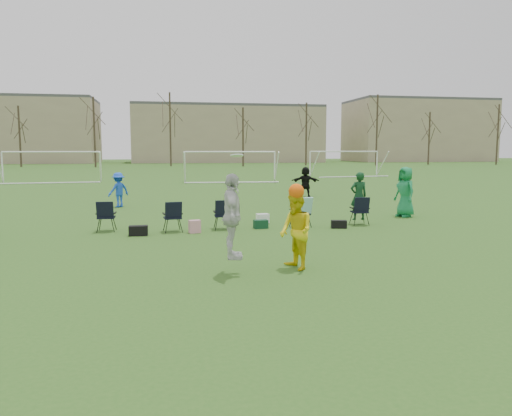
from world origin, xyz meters
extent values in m
plane|color=#2C571B|center=(0.00, 0.00, 0.00)|extent=(260.00, 260.00, 0.00)
imported|color=blue|center=(-3.39, 14.95, 0.78)|extent=(1.15, 1.07, 1.56)
imported|color=#157B44|center=(7.71, 9.54, 0.96)|extent=(0.82, 1.06, 1.92)
imported|color=black|center=(6.27, 18.17, 0.83)|extent=(1.60, 0.79, 1.65)
imported|color=silver|center=(-0.07, 1.84, 1.22)|extent=(0.53, 1.07, 1.75)
imported|color=yellow|center=(1.34, 2.09, 0.83)|extent=(0.81, 0.94, 1.66)
sphere|color=#F75A0D|center=(1.34, 2.09, 1.69)|extent=(0.33, 0.33, 0.33)
cylinder|color=white|center=(0.03, 1.85, 2.46)|extent=(0.27, 0.27, 0.08)
imported|color=#0F3A1C|center=(5.21, 8.05, 0.98)|extent=(0.62, 0.41, 1.66)
cube|color=black|center=(-2.20, 7.09, 0.15)|extent=(0.56, 0.32, 0.30)
cube|color=pink|center=(-0.49, 7.26, 0.20)|extent=(0.39, 0.28, 0.40)
cube|color=#103C23|center=(1.70, 7.77, 0.14)|extent=(0.47, 0.32, 0.28)
cube|color=white|center=(2.01, 8.98, 0.16)|extent=(0.44, 0.33, 0.32)
cylinder|color=silver|center=(3.20, 8.82, 0.15)|extent=(0.26, 0.26, 0.30)
cube|color=black|center=(4.24, 7.32, 0.13)|extent=(0.55, 0.36, 0.26)
cube|color=black|center=(-3.23, 8.12, 0.48)|extent=(0.62, 0.62, 0.96)
cube|color=black|center=(-1.16, 7.64, 0.48)|extent=(0.67, 0.67, 0.96)
cube|color=black|center=(0.46, 7.86, 0.48)|extent=(0.62, 0.62, 0.96)
cube|color=black|center=(3.06, 7.79, 0.48)|extent=(0.75, 0.75, 0.96)
cube|color=black|center=(5.21, 7.95, 0.48)|extent=(0.64, 0.64, 0.96)
cylinder|color=white|center=(-13.64, 33.68, 1.20)|extent=(0.12, 0.12, 2.40)
cylinder|color=white|center=(-6.36, 34.32, 1.20)|extent=(0.12, 0.12, 2.40)
cylinder|color=white|center=(-10.00, 34.00, 2.40)|extent=(7.28, 0.76, 0.12)
cylinder|color=white|center=(0.36, 32.25, 1.20)|extent=(0.12, 0.12, 2.40)
cylinder|color=white|center=(7.64, 31.75, 1.20)|extent=(0.12, 0.12, 2.40)
cylinder|color=white|center=(4.00, 32.00, 2.40)|extent=(7.29, 0.63, 0.12)
cylinder|color=white|center=(12.39, 37.49, 1.20)|extent=(0.12, 0.12, 2.40)
cylinder|color=white|center=(19.61, 38.51, 1.20)|extent=(0.12, 0.12, 2.40)
cylinder|color=white|center=(16.00, 38.00, 2.40)|extent=(7.25, 1.13, 0.12)
cylinder|color=#382B21|center=(-22.00, 71.50, 4.50)|extent=(0.28, 0.28, 9.00)
cylinder|color=#382B21|center=(-11.00, 68.50, 5.10)|extent=(0.28, 0.28, 10.20)
cylinder|color=#382B21|center=(0.00, 71.50, 5.70)|extent=(0.28, 0.28, 11.40)
cylinder|color=#382B21|center=(11.00, 68.50, 4.50)|extent=(0.28, 0.28, 9.00)
cylinder|color=#382B21|center=(22.00, 71.50, 5.10)|extent=(0.28, 0.28, 10.20)
cylinder|color=#382B21|center=(33.00, 68.50, 5.70)|extent=(0.28, 0.28, 11.40)
cylinder|color=#382B21|center=(44.00, 71.50, 4.50)|extent=(0.28, 0.28, 9.00)
cylinder|color=#382B21|center=(55.00, 68.50, 5.10)|extent=(0.28, 0.28, 10.20)
cube|color=tan|center=(12.00, 96.00, 5.50)|extent=(38.00, 16.00, 11.00)
cube|color=tan|center=(55.00, 96.00, 6.50)|extent=(30.00, 16.00, 13.00)
camera|label=1|loc=(-1.47, -8.14, 2.58)|focal=35.00mm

